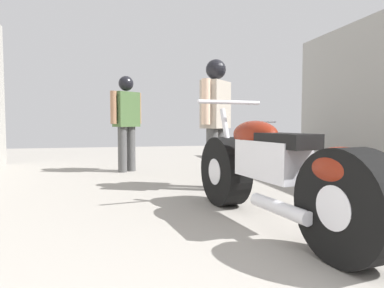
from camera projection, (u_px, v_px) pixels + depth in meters
The scene contains 5 objects.
ground_plane at pixel (222, 199), 3.68m from camera, with size 17.19×17.19×0.00m, color gray.
motorcycle_maroon_cruiser at pixel (274, 173), 2.64m from camera, with size 0.74×2.26×1.06m.
motorcycle_black_naked at pixel (252, 149), 6.16m from camera, with size 1.36×1.53×0.88m.
mechanic_in_blue at pixel (126, 115), 5.75m from camera, with size 0.57×0.47×1.63m.
mechanic_with_helmet at pixel (216, 112), 4.21m from camera, with size 0.51×0.54×1.62m.
Camera 1 is at (-1.11, 0.10, 0.83)m, focal length 31.50 mm.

